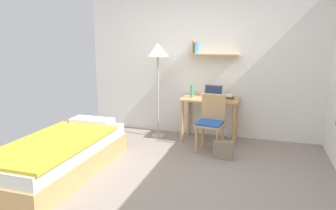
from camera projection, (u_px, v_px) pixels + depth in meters
ground_plane at (174, 181)px, 3.77m from camera, size 5.28×5.28×0.00m
wall_back at (206, 64)px, 5.38m from camera, size 4.40×0.27×2.60m
bed at (61, 155)px, 3.97m from camera, size 0.94×2.06×0.54m
desk at (210, 106)px, 5.19m from camera, size 0.96×0.59×0.75m
desk_chair at (211, 121)px, 4.70m from camera, size 0.44×0.43×0.89m
standing_lamp at (158, 55)px, 5.20m from camera, size 0.38×0.38×1.66m
laptop at (213, 94)px, 5.20m from camera, size 0.31×0.22×0.20m
water_bottle at (192, 91)px, 5.19m from camera, size 0.06×0.06×0.22m
book_stack at (229, 97)px, 5.03m from camera, size 0.20×0.22×0.08m
handbag at (223, 149)px, 4.46m from camera, size 0.29×0.12×0.42m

